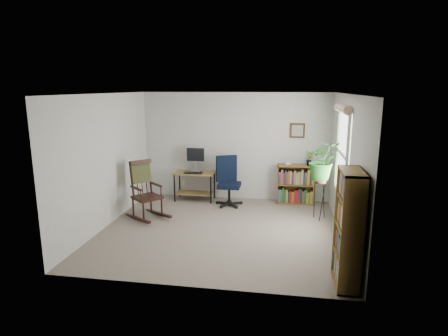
% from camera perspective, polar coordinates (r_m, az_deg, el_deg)
% --- Properties ---
extents(floor, '(4.20, 4.00, 0.00)m').
position_cam_1_polar(floor, '(6.81, -0.54, -9.38)').
color(floor, gray).
rests_on(floor, ground).
extents(ceiling, '(4.20, 4.00, 0.00)m').
position_cam_1_polar(ceiling, '(6.33, -0.59, 11.25)').
color(ceiling, silver).
rests_on(ceiling, ground).
extents(wall_back, '(4.20, 0.00, 2.40)m').
position_cam_1_polar(wall_back, '(8.41, 1.73, 3.28)').
color(wall_back, beige).
rests_on(wall_back, ground).
extents(wall_front, '(4.20, 0.00, 2.40)m').
position_cam_1_polar(wall_front, '(4.57, -4.80, -4.48)').
color(wall_front, beige).
rests_on(wall_front, ground).
extents(wall_left, '(0.00, 4.00, 2.40)m').
position_cam_1_polar(wall_left, '(7.12, -17.46, 1.07)').
color(wall_left, beige).
rests_on(wall_left, ground).
extents(wall_right, '(0.00, 4.00, 2.40)m').
position_cam_1_polar(wall_right, '(6.46, 18.12, -0.07)').
color(wall_right, beige).
rests_on(wall_right, ground).
extents(window, '(0.12, 1.20, 1.50)m').
position_cam_1_polar(window, '(6.71, 17.52, 2.15)').
color(window, silver).
rests_on(window, wall_right).
extents(desk, '(0.89, 0.49, 0.64)m').
position_cam_1_polar(desk, '(8.47, -4.48, -2.77)').
color(desk, olive).
rests_on(desk, floor).
extents(monitor, '(0.46, 0.16, 0.56)m').
position_cam_1_polar(monitor, '(8.46, -4.33, 1.41)').
color(monitor, silver).
rests_on(monitor, desk).
extents(keyboard, '(0.40, 0.15, 0.02)m').
position_cam_1_polar(keyboard, '(8.27, -4.71, -0.75)').
color(keyboard, black).
rests_on(keyboard, desk).
extents(office_chair, '(0.78, 0.78, 1.08)m').
position_cam_1_polar(office_chair, '(7.99, 0.80, -2.03)').
color(office_chair, black).
rests_on(office_chair, floor).
extents(rocking_chair, '(1.14, 1.09, 1.15)m').
position_cam_1_polar(rocking_chair, '(7.38, -11.68, -3.23)').
color(rocking_chair, black).
rests_on(rocking_chair, floor).
extents(low_bookshelf, '(0.81, 0.27, 0.85)m').
position_cam_1_polar(low_bookshelf, '(8.33, 10.83, -2.46)').
color(low_bookshelf, brown).
rests_on(low_bookshelf, floor).
extents(tall_bookshelf, '(0.28, 0.66, 1.52)m').
position_cam_1_polar(tall_bookshelf, '(5.04, 18.49, -8.79)').
color(tall_bookshelf, brown).
rests_on(tall_bookshelf, floor).
extents(plant_stand, '(0.29, 0.29, 0.85)m').
position_cam_1_polar(plant_stand, '(7.44, 14.45, -4.42)').
color(plant_stand, black).
rests_on(plant_stand, floor).
extents(spider_plant, '(1.69, 1.88, 1.46)m').
position_cam_1_polar(spider_plant, '(7.21, 14.91, 3.96)').
color(spider_plant, '#236524').
rests_on(spider_plant, plant_stand).
extents(potted_plant_small, '(0.13, 0.24, 0.11)m').
position_cam_1_polar(potted_plant_small, '(8.25, 12.90, 0.73)').
color(potted_plant_small, '#236524').
rests_on(potted_plant_small, low_bookshelf).
extents(framed_picture, '(0.32, 0.04, 0.32)m').
position_cam_1_polar(framed_picture, '(8.27, 11.12, 5.61)').
color(framed_picture, black).
rests_on(framed_picture, wall_back).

